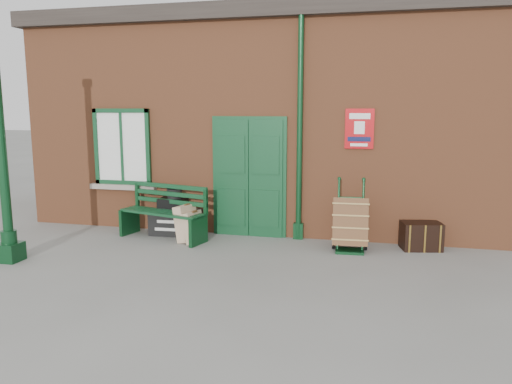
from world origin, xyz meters
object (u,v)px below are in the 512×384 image
(bench, at_px, (165,211))
(porter_trolley, at_px, (350,223))
(dark_trunk, at_px, (421,236))
(houdini_trunk, at_px, (176,222))

(bench, height_order, porter_trolley, porter_trolley)
(dark_trunk, bearing_deg, bench, 171.95)
(houdini_trunk, height_order, porter_trolley, porter_trolley)
(houdini_trunk, relative_size, dark_trunk, 1.43)
(porter_trolley, distance_m, dark_trunk, 1.26)
(houdini_trunk, height_order, dark_trunk, dark_trunk)
(bench, bearing_deg, porter_trolley, 14.96)
(porter_trolley, bearing_deg, houdini_trunk, 171.03)
(dark_trunk, bearing_deg, houdini_trunk, 167.91)
(bench, xyz_separation_m, houdini_trunk, (0.08, 0.32, -0.29))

